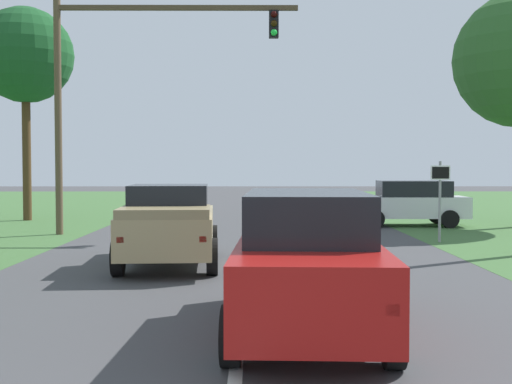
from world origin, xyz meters
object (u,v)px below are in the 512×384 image
Objects in this scene: pickup_truck_lead at (170,224)px; keep_moving_sign at (440,190)px; red_suv_near at (307,259)px; crossing_suv_far at (409,202)px; extra_tree_1 at (25,56)px; traffic_light at (120,73)px.

keep_moving_sign is at bearing 31.03° from pickup_truck_lead.
crossing_suv_far is (5.35, 16.09, -0.11)m from red_suv_near.
pickup_truck_lead is 12.87m from crossing_suv_far.
keep_moving_sign is at bearing 64.99° from red_suv_near.
red_suv_near is 11.77m from keep_moving_sign.
red_suv_near is 1.09× the size of crossing_suv_far.
keep_moving_sign is (7.67, 4.61, 0.62)m from pickup_truck_lead.
extra_tree_1 is at bearing 119.18° from red_suv_near.
traffic_light is at bearing 167.43° from keep_moving_sign.
pickup_truck_lead reaches higher than crossing_suv_far.
pickup_truck_lead is 16.01m from extra_tree_1.
extra_tree_1 reaches higher than crossing_suv_far.
crossing_suv_far is at bearing -9.36° from extra_tree_1.
red_suv_near is 0.55× the size of extra_tree_1.
traffic_light is 3.33× the size of keep_moving_sign.
keep_moving_sign is (10.22, -2.28, -3.88)m from traffic_light.
extra_tree_1 is at bearing 152.47° from keep_moving_sign.
traffic_light reaches higher than crossing_suv_far.
extra_tree_1 is (-7.74, 12.64, 6.04)m from pickup_truck_lead.
keep_moving_sign is 5.48m from crossing_suv_far.
red_suv_near is at bearing -115.01° from keep_moving_sign.
crossing_suv_far is (8.05, 10.04, -0.05)m from pickup_truck_lead.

